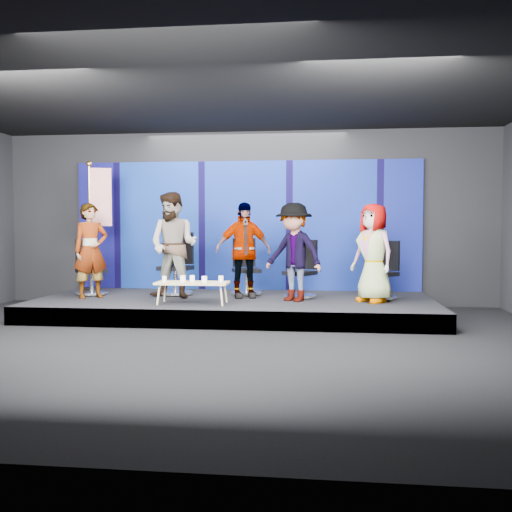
{
  "coord_description": "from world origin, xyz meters",
  "views": [
    {
      "loc": [
        1.54,
        -7.51,
        1.59
      ],
      "look_at": [
        0.39,
        2.4,
        1.06
      ],
      "focal_mm": 40.0,
      "sensor_mm": 36.0,
      "label": 1
    }
  ],
  "objects_px": {
    "coffee_table": "(192,284)",
    "mug_e": "(221,279)",
    "chair_a": "(91,276)",
    "chair_c": "(246,276)",
    "chair_b": "(177,274)",
    "mug_b": "(183,279)",
    "chair_e": "(383,280)",
    "mug_c": "(192,278)",
    "panelist_b": "(174,245)",
    "mug_a": "(164,279)",
    "mug_d": "(204,279)",
    "panelist_d": "(294,252)",
    "chair_d": "(301,279)",
    "panelist_a": "(91,251)",
    "flag_stand": "(97,223)",
    "panelist_c": "(243,250)",
    "panelist_e": "(373,253)"
  },
  "relations": [
    {
      "from": "coffee_table",
      "to": "mug_e",
      "type": "xyz_separation_m",
      "value": [
        0.46,
        0.11,
        0.08
      ]
    },
    {
      "from": "chair_a",
      "to": "chair_c",
      "type": "distance_m",
      "value": 2.92
    },
    {
      "from": "chair_b",
      "to": "mug_b",
      "type": "xyz_separation_m",
      "value": [
        0.43,
        -1.27,
        0.04
      ]
    },
    {
      "from": "chair_e",
      "to": "mug_c",
      "type": "bearing_deg",
      "value": -117.25
    },
    {
      "from": "panelist_b",
      "to": "mug_a",
      "type": "bearing_deg",
      "value": -76.02
    },
    {
      "from": "chair_b",
      "to": "mug_e",
      "type": "distance_m",
      "value": 1.53
    },
    {
      "from": "coffee_table",
      "to": "mug_d",
      "type": "bearing_deg",
      "value": -22.64
    },
    {
      "from": "mug_c",
      "to": "panelist_d",
      "type": "bearing_deg",
      "value": 15.95
    },
    {
      "from": "chair_b",
      "to": "chair_d",
      "type": "distance_m",
      "value": 2.35
    },
    {
      "from": "panelist_b",
      "to": "chair_a",
      "type": "bearing_deg",
      "value": -178.05
    },
    {
      "from": "chair_e",
      "to": "chair_b",
      "type": "bearing_deg",
      "value": -136.66
    },
    {
      "from": "panelist_a",
      "to": "panelist_b",
      "type": "height_order",
      "value": "panelist_b"
    },
    {
      "from": "mug_a",
      "to": "flag_stand",
      "type": "distance_m",
      "value": 2.3
    },
    {
      "from": "chair_b",
      "to": "mug_c",
      "type": "xyz_separation_m",
      "value": [
        0.56,
        -1.15,
        0.03
      ]
    },
    {
      "from": "chair_d",
      "to": "panelist_c",
      "type": "bearing_deg",
      "value": -142.29
    },
    {
      "from": "chair_b",
      "to": "chair_e",
      "type": "relative_size",
      "value": 1.14
    },
    {
      "from": "panelist_b",
      "to": "mug_d",
      "type": "bearing_deg",
      "value": -36.07
    },
    {
      "from": "mug_a",
      "to": "mug_c",
      "type": "bearing_deg",
      "value": 5.39
    },
    {
      "from": "panelist_e",
      "to": "flag_stand",
      "type": "height_order",
      "value": "flag_stand"
    },
    {
      "from": "chair_a",
      "to": "coffee_table",
      "type": "bearing_deg",
      "value": -65.75
    },
    {
      "from": "flag_stand",
      "to": "panelist_b",
      "type": "bearing_deg",
      "value": -36.76
    },
    {
      "from": "chair_e",
      "to": "coffee_table",
      "type": "relative_size",
      "value": 0.86
    },
    {
      "from": "chair_b",
      "to": "panelist_c",
      "type": "distance_m",
      "value": 1.42
    },
    {
      "from": "chair_a",
      "to": "coffee_table",
      "type": "distance_m",
      "value": 2.42
    },
    {
      "from": "chair_c",
      "to": "panelist_d",
      "type": "xyz_separation_m",
      "value": [
        0.94,
        -0.85,
        0.5
      ]
    },
    {
      "from": "panelist_b",
      "to": "coffee_table",
      "type": "relative_size",
      "value": 1.59
    },
    {
      "from": "chair_a",
      "to": "panelist_c",
      "type": "bearing_deg",
      "value": -42.94
    },
    {
      "from": "panelist_c",
      "to": "mug_a",
      "type": "bearing_deg",
      "value": -163.6
    },
    {
      "from": "chair_e",
      "to": "chair_d",
      "type": "bearing_deg",
      "value": -134.35
    },
    {
      "from": "chair_e",
      "to": "mug_d",
      "type": "distance_m",
      "value": 3.19
    },
    {
      "from": "panelist_e",
      "to": "mug_a",
      "type": "xyz_separation_m",
      "value": [
        -3.48,
        -0.54,
        -0.42
      ]
    },
    {
      "from": "chair_e",
      "to": "flag_stand",
      "type": "bearing_deg",
      "value": -136.57
    },
    {
      "from": "panelist_a",
      "to": "panelist_e",
      "type": "relative_size",
      "value": 1.02
    },
    {
      "from": "panelist_a",
      "to": "chair_e",
      "type": "relative_size",
      "value": 1.65
    },
    {
      "from": "chair_e",
      "to": "flag_stand",
      "type": "relative_size",
      "value": 0.41
    },
    {
      "from": "panelist_e",
      "to": "mug_a",
      "type": "height_order",
      "value": "panelist_e"
    },
    {
      "from": "chair_c",
      "to": "mug_a",
      "type": "distance_m",
      "value": 1.82
    },
    {
      "from": "chair_b",
      "to": "coffee_table",
      "type": "bearing_deg",
      "value": -52.47
    },
    {
      "from": "chair_e",
      "to": "mug_d",
      "type": "relative_size",
      "value": 9.76
    },
    {
      "from": "chair_b",
      "to": "panelist_c",
      "type": "height_order",
      "value": "panelist_c"
    },
    {
      "from": "chair_c",
      "to": "mug_d",
      "type": "bearing_deg",
      "value": -127.21
    },
    {
      "from": "chair_a",
      "to": "flag_stand",
      "type": "xyz_separation_m",
      "value": [
        0.03,
        0.27,
        1.0
      ]
    },
    {
      "from": "chair_e",
      "to": "coffee_table",
      "type": "distance_m",
      "value": 3.36
    },
    {
      "from": "mug_b",
      "to": "mug_e",
      "type": "distance_m",
      "value": 0.63
    },
    {
      "from": "panelist_c",
      "to": "chair_e",
      "type": "bearing_deg",
      "value": -16.4
    },
    {
      "from": "panelist_e",
      "to": "mug_b",
      "type": "relative_size",
      "value": 15.35
    },
    {
      "from": "mug_d",
      "to": "flag_stand",
      "type": "xyz_separation_m",
      "value": [
        -2.39,
        1.39,
        0.92
      ]
    },
    {
      "from": "mug_d",
      "to": "chair_e",
      "type": "bearing_deg",
      "value": 20.67
    },
    {
      "from": "coffee_table",
      "to": "chair_b",
      "type": "bearing_deg",
      "value": 115.21
    },
    {
      "from": "chair_b",
      "to": "chair_c",
      "type": "bearing_deg",
      "value": 20.37
    }
  ]
}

